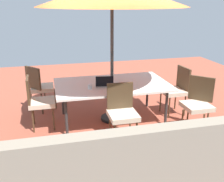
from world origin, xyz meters
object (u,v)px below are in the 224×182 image
(chair_west, at_px, (176,88))
(chair_east, at_px, (38,100))
(chair_north, at_px, (122,110))
(laptop, at_px, (104,84))
(chair_northwest, at_px, (198,102))
(cup, at_px, (90,86))
(dining_table, at_px, (112,86))
(chair_southeast, at_px, (40,86))

(chair_west, xyz_separation_m, chair_east, (2.73, 0.01, 0.00))
(chair_north, bearing_deg, laptop, 101.62)
(chair_northwest, xyz_separation_m, laptop, (1.55, -0.68, 0.24))
(chair_west, distance_m, laptop, 1.55)
(chair_north, bearing_deg, chair_west, 31.78)
(chair_east, bearing_deg, laptop, -95.56)
(chair_west, xyz_separation_m, cup, (1.80, 0.20, 0.24))
(dining_table, distance_m, chair_east, 1.39)
(chair_southeast, height_order, chair_east, same)
(chair_east, bearing_deg, chair_northwest, -106.56)
(chair_west, xyz_separation_m, chair_northwest, (-0.02, 0.78, 0.00))
(chair_northwest, height_order, laptop, chair_northwest)
(chair_east, bearing_deg, dining_table, -90.12)
(dining_table, distance_m, chair_southeast, 1.59)
(chair_west, height_order, laptop, chair_west)
(chair_north, height_order, cup, chair_north)
(chair_west, bearing_deg, chair_north, -63.85)
(chair_southeast, bearing_deg, chair_east, 140.03)
(chair_north, height_order, chair_east, same)
(chair_west, bearing_deg, chair_northwest, -3.06)
(chair_west, relative_size, chair_north, 1.00)
(laptop, bearing_deg, chair_northwest, 164.97)
(laptop, bearing_deg, dining_table, -137.51)
(chair_north, relative_size, cup, 11.01)
(chair_west, bearing_deg, cup, -88.51)
(dining_table, xyz_separation_m, chair_east, (1.38, 0.02, -0.15))
(chair_northwest, bearing_deg, cup, -153.07)
(chair_southeast, xyz_separation_m, chair_east, (0.02, 0.83, 0.00))
(dining_table, bearing_deg, chair_northwest, 149.97)
(chair_north, bearing_deg, cup, 124.38)
(chair_west, distance_m, chair_north, 1.62)
(dining_table, xyz_separation_m, cup, (0.45, 0.21, 0.09))
(chair_southeast, height_order, chair_northwest, same)
(dining_table, xyz_separation_m, chair_northwest, (-1.37, 0.79, -0.15))
(chair_southeast, distance_m, cup, 1.39)
(chair_northwest, xyz_separation_m, chair_east, (2.75, -0.78, 0.00))
(chair_north, height_order, chair_northwest, same)
(chair_southeast, bearing_deg, cup, -177.27)
(chair_west, xyz_separation_m, chair_southeast, (2.71, -0.82, 0.00))
(chair_northwest, bearing_deg, chair_north, -133.44)
(dining_table, relative_size, chair_west, 2.19)
(dining_table, xyz_separation_m, chair_north, (0.04, 0.84, -0.15))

